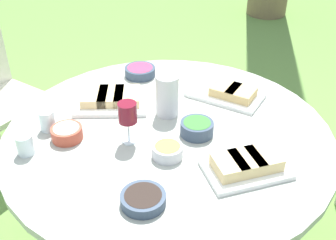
# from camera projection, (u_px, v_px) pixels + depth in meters

# --- Properties ---
(ground_plane) EXTENTS (40.00, 40.00, 0.00)m
(ground_plane) POSITION_uv_depth(u_px,v_px,m) (168.00, 239.00, 2.25)
(ground_plane) COLOR #668E42
(dining_table) EXTENTS (1.45, 1.45, 0.71)m
(dining_table) POSITION_uv_depth(u_px,v_px,m) (168.00, 147.00, 1.91)
(dining_table) COLOR #4C4C51
(dining_table) RESTS_ON ground_plane
(water_pitcher) EXTENTS (0.11, 0.11, 0.20)m
(water_pitcher) POSITION_uv_depth(u_px,v_px,m) (167.00, 95.00, 1.92)
(water_pitcher) COLOR silver
(water_pitcher) RESTS_ON dining_table
(wine_glass) EXTENTS (0.08, 0.08, 0.19)m
(wine_glass) POSITION_uv_depth(u_px,v_px,m) (128.00, 114.00, 1.72)
(wine_glass) COLOR silver
(wine_glass) RESTS_ON dining_table
(platter_bread_main) EXTENTS (0.33, 0.22, 0.07)m
(platter_bread_main) POSITION_uv_depth(u_px,v_px,m) (246.00, 165.00, 1.62)
(platter_bread_main) COLOR white
(platter_bread_main) RESTS_ON dining_table
(platter_charcuterie) EXTENTS (0.40, 0.40, 0.06)m
(platter_charcuterie) POSITION_uv_depth(u_px,v_px,m) (229.00, 93.00, 2.09)
(platter_charcuterie) COLOR white
(platter_charcuterie) RESTS_ON dining_table
(platter_sandwich_side) EXTENTS (0.40, 0.33, 0.06)m
(platter_sandwich_side) POSITION_uv_depth(u_px,v_px,m) (111.00, 99.00, 2.04)
(platter_sandwich_side) COLOR white
(platter_sandwich_side) RESTS_ON dining_table
(bowl_fries) EXTENTS (0.13, 0.13, 0.05)m
(bowl_fries) POSITION_uv_depth(u_px,v_px,m) (168.00, 150.00, 1.70)
(bowl_fries) COLOR silver
(bowl_fries) RESTS_ON dining_table
(bowl_salad) EXTENTS (0.14, 0.14, 0.06)m
(bowl_salad) POSITION_uv_depth(u_px,v_px,m) (197.00, 127.00, 1.82)
(bowl_salad) COLOR #334256
(bowl_salad) RESTS_ON dining_table
(bowl_olives) EXTENTS (0.16, 0.16, 0.04)m
(bowl_olives) POSITION_uv_depth(u_px,v_px,m) (143.00, 199.00, 1.48)
(bowl_olives) COLOR #334256
(bowl_olives) RESTS_ON dining_table
(bowl_dip_red) EXTENTS (0.16, 0.16, 0.05)m
(bowl_dip_red) POSITION_uv_depth(u_px,v_px,m) (140.00, 71.00, 2.28)
(bowl_dip_red) COLOR #334256
(bowl_dip_red) RESTS_ON dining_table
(bowl_dip_cream) EXTENTS (0.13, 0.13, 0.06)m
(bowl_dip_cream) POSITION_uv_depth(u_px,v_px,m) (67.00, 133.00, 1.80)
(bowl_dip_cream) COLOR #B74733
(bowl_dip_cream) RESTS_ON dining_table
(cup_water_near) EXTENTS (0.07, 0.07, 0.09)m
(cup_water_near) POSITION_uv_depth(u_px,v_px,m) (25.00, 145.00, 1.70)
(cup_water_near) COLOR silver
(cup_water_near) RESTS_ON dining_table
(cup_water_far) EXTENTS (0.07, 0.07, 0.09)m
(cup_water_far) POSITION_uv_depth(u_px,v_px,m) (47.00, 120.00, 1.85)
(cup_water_far) COLOR silver
(cup_water_far) RESTS_ON dining_table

